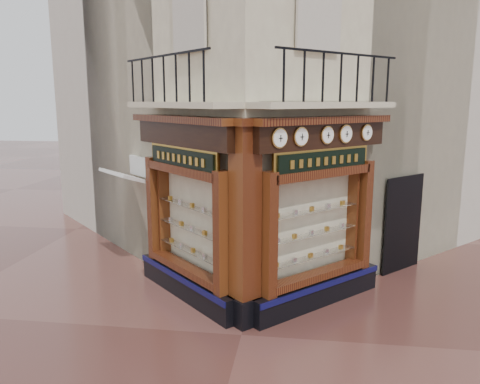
% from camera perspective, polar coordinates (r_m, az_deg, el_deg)
% --- Properties ---
extents(ground, '(80.00, 80.00, 0.00)m').
position_cam_1_polar(ground, '(9.09, 0.17, -17.03)').
color(ground, '#512B25').
rests_on(ground, ground).
extents(main_building, '(11.31, 11.31, 12.00)m').
position_cam_1_polar(main_building, '(14.25, 3.63, 17.94)').
color(main_building, beige).
rests_on(main_building, ground).
extents(neighbour_left, '(11.31, 11.31, 11.00)m').
position_cam_1_polar(neighbour_left, '(17.00, -4.41, 15.11)').
color(neighbour_left, beige).
rests_on(neighbour_left, ground).
extents(neighbour_right, '(11.31, 11.31, 11.00)m').
position_cam_1_polar(neighbour_right, '(16.69, 13.06, 14.94)').
color(neighbour_right, beige).
rests_on(neighbour_right, ground).
extents(shopfront_left, '(2.86, 2.86, 3.98)m').
position_cam_1_polar(shopfront_left, '(10.10, -6.58, -2.21)').
color(shopfront_left, black).
rests_on(shopfront_left, ground).
extents(shopfront_right, '(2.86, 2.86, 3.98)m').
position_cam_1_polar(shopfront_right, '(9.80, 9.59, -2.70)').
color(shopfront_right, black).
rests_on(shopfront_right, ground).
extents(corner_pilaster, '(0.85, 0.85, 3.98)m').
position_cam_1_polar(corner_pilaster, '(8.83, 0.61, -4.26)').
color(corner_pilaster, black).
rests_on(corner_pilaster, ground).
extents(balcony, '(5.94, 2.97, 1.03)m').
position_cam_1_polar(balcony, '(9.50, 1.39, 10.67)').
color(balcony, beige).
rests_on(balcony, ground).
extents(clock_a, '(0.30, 0.30, 0.37)m').
position_cam_1_polar(clock_a, '(8.51, 4.83, 6.57)').
color(clock_a, '#BD893F').
rests_on(clock_a, ground).
extents(clock_b, '(0.30, 0.30, 0.37)m').
position_cam_1_polar(clock_b, '(8.87, 7.43, 6.70)').
color(clock_b, '#BD893F').
rests_on(clock_b, ground).
extents(clock_c, '(0.29, 0.29, 0.36)m').
position_cam_1_polar(clock_c, '(9.39, 10.58, 6.84)').
color(clock_c, '#BD893F').
rests_on(clock_c, ground).
extents(clock_d, '(0.30, 0.30, 0.38)m').
position_cam_1_polar(clock_d, '(9.80, 12.76, 6.92)').
color(clock_d, '#BD893F').
rests_on(clock_d, ground).
extents(clock_e, '(0.28, 0.28, 0.35)m').
position_cam_1_polar(clock_e, '(10.32, 15.18, 7.00)').
color(clock_e, '#BD893F').
rests_on(clock_e, ground).
extents(awning, '(1.72, 1.72, 0.37)m').
position_cam_1_polar(awning, '(12.59, -13.05, -9.13)').
color(awning, silver).
rests_on(awning, ground).
extents(signboard_left, '(1.92, 1.92, 0.51)m').
position_cam_1_polar(signboard_left, '(9.86, -7.11, 4.10)').
color(signboard_left, gold).
rests_on(signboard_left, ground).
extents(signboard_right, '(1.94, 1.94, 0.52)m').
position_cam_1_polar(signboard_right, '(9.55, 10.15, 3.78)').
color(signboard_right, gold).
rests_on(signboard_right, ground).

